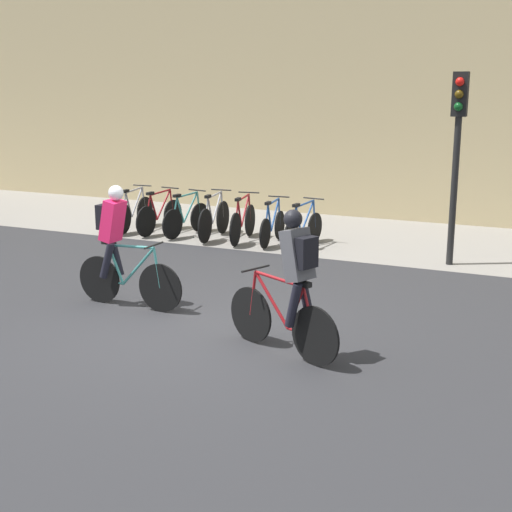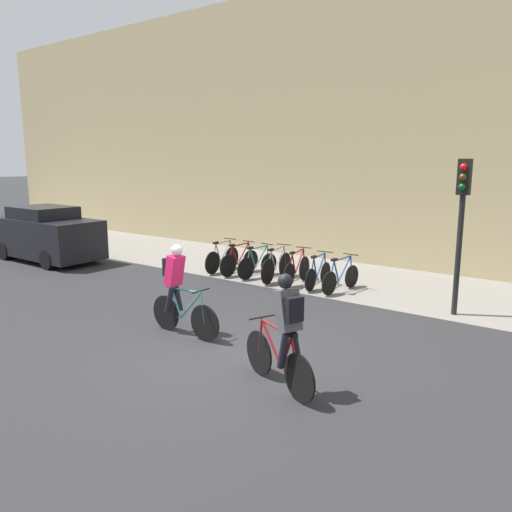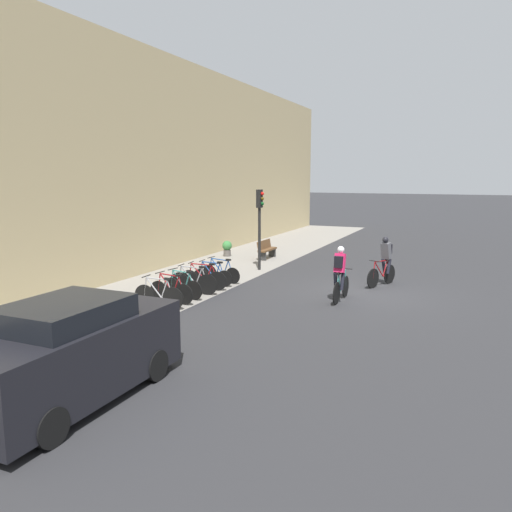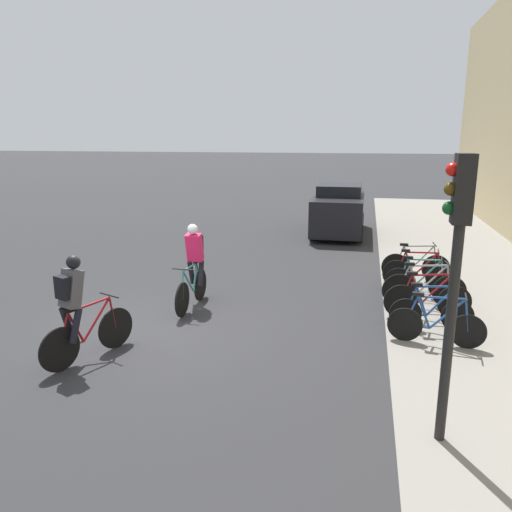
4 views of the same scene
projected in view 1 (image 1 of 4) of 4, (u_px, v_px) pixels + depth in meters
name	position (u px, v px, depth m)	size (l,w,h in m)	color
ground	(192.00, 329.00, 9.58)	(200.00, 200.00, 0.00)	#2B2B2D
kerb_strip	(343.00, 235.00, 15.56)	(44.00, 4.50, 0.01)	gray
building_facade	(381.00, 25.00, 16.76)	(44.00, 0.60, 9.13)	tan
cyclist_pink	(118.00, 243.00, 10.37)	(1.79, 0.46, 1.80)	black
cyclist_grey	(293.00, 281.00, 8.37)	(1.69, 0.76, 1.80)	black
parked_bike_0	(134.00, 213.00, 15.98)	(0.46, 1.68, 0.98)	black
parked_bike_1	(160.00, 215.00, 15.71)	(0.46, 1.66, 0.97)	black
parked_bike_2	(186.00, 218.00, 15.44)	(0.46, 1.59, 0.96)	black
parked_bike_3	(214.00, 219.00, 15.17)	(0.46, 1.76, 0.99)	black
parked_bike_4	(243.00, 222.00, 14.90)	(0.46, 1.73, 0.98)	black
parked_bike_5	(273.00, 226.00, 14.63)	(0.46, 1.56, 0.94)	black
parked_bike_6	(303.00, 228.00, 14.36)	(0.46, 1.66, 0.94)	black
traffic_light_pole	(458.00, 133.00, 12.45)	(0.26, 0.30, 3.42)	black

